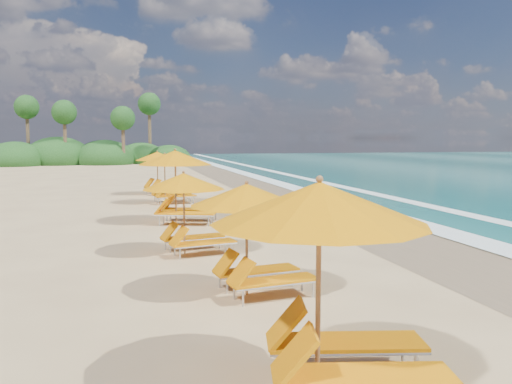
# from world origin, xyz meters

# --- Properties ---
(ground) EXTENTS (160.00, 160.00, 0.00)m
(ground) POSITION_xyz_m (0.00, 0.00, 0.00)
(ground) COLOR tan
(ground) RESTS_ON ground
(wet_sand) EXTENTS (4.00, 160.00, 0.01)m
(wet_sand) POSITION_xyz_m (4.00, 0.00, 0.01)
(wet_sand) COLOR #856E4F
(wet_sand) RESTS_ON ground
(surf_foam) EXTENTS (4.00, 160.00, 0.01)m
(surf_foam) POSITION_xyz_m (6.70, 0.00, 0.03)
(surf_foam) COLOR white
(surf_foam) RESTS_ON ground
(station_0) EXTENTS (3.00, 2.88, 2.47)m
(station_0) POSITION_xyz_m (-1.72, -10.60, 1.38)
(station_0) COLOR olive
(station_0) RESTS_ON ground
(station_1) EXTENTS (2.49, 2.36, 2.11)m
(station_1) POSITION_xyz_m (-1.68, -6.68, 1.18)
(station_1) COLOR olive
(station_1) RESTS_ON ground
(station_2) EXTENTS (2.52, 2.41, 2.08)m
(station_2) POSITION_xyz_m (-2.41, -2.90, 1.16)
(station_2) COLOR olive
(station_2) RESTS_ON ground
(station_3) EXTENTS (3.23, 3.16, 2.54)m
(station_3) POSITION_xyz_m (-2.11, 2.02, 1.42)
(station_3) COLOR olive
(station_3) RESTS_ON ground
(station_4) EXTENTS (2.62, 2.48, 2.24)m
(station_4) POSITION_xyz_m (-2.07, 7.67, 1.26)
(station_4) COLOR olive
(station_4) RESTS_ON ground
(station_5) EXTENTS (2.88, 2.82, 2.24)m
(station_5) POSITION_xyz_m (-2.17, 11.51, 1.26)
(station_5) COLOR olive
(station_5) RESTS_ON ground
(treeline) EXTENTS (25.80, 8.80, 9.74)m
(treeline) POSITION_xyz_m (-9.94, 45.51, 1.00)
(treeline) COLOR #163D14
(treeline) RESTS_ON ground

